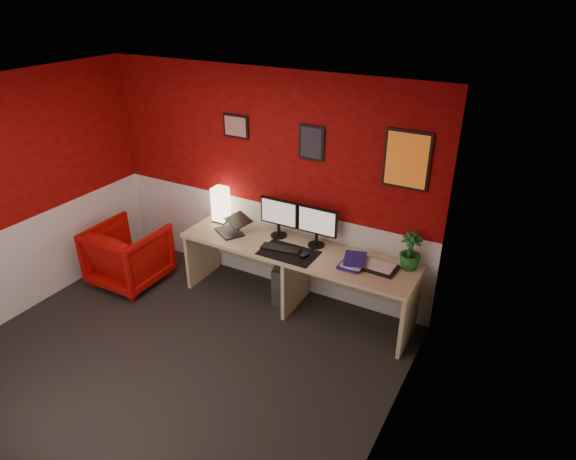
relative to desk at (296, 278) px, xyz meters
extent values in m
cube|color=black|center=(-0.58, -1.41, -0.36)|extent=(4.00, 3.50, 0.01)
cube|color=white|center=(-0.58, -1.41, 2.13)|extent=(4.00, 3.50, 0.01)
cube|color=maroon|center=(-0.58, 0.34, 0.89)|extent=(4.00, 0.01, 2.50)
cube|color=maroon|center=(-2.58, -1.41, 0.89)|extent=(0.01, 3.50, 2.50)
cube|color=maroon|center=(1.42, -1.41, 0.89)|extent=(0.01, 3.50, 2.50)
cube|color=silver|center=(-0.58, 0.34, 0.14)|extent=(4.00, 0.01, 1.00)
cube|color=silver|center=(-2.58, -1.41, 0.14)|extent=(0.01, 3.50, 1.00)
cube|color=silver|center=(1.41, -1.41, 0.14)|extent=(0.01, 3.50, 1.00)
cube|color=tan|center=(0.00, 0.00, 0.00)|extent=(2.60, 0.65, 0.73)
cube|color=#FFE5B2|center=(-1.09, 0.18, 0.56)|extent=(0.16, 0.16, 0.40)
cube|color=black|center=(-0.83, -0.02, 0.47)|extent=(0.40, 0.37, 0.22)
cube|color=black|center=(-0.31, 0.18, 0.66)|extent=(0.45, 0.06, 0.58)
cube|color=black|center=(0.15, 0.18, 0.66)|extent=(0.45, 0.06, 0.58)
cube|color=black|center=(-0.03, -0.11, 0.37)|extent=(0.60, 0.38, 0.01)
cube|color=black|center=(-0.13, -0.08, 0.38)|extent=(0.44, 0.21, 0.02)
cube|color=black|center=(0.15, -0.11, 0.39)|extent=(0.08, 0.11, 0.03)
imported|color=navy|center=(0.53, -0.02, 0.38)|extent=(0.23, 0.30, 0.03)
imported|color=silver|center=(0.57, 0.00, 0.40)|extent=(0.22, 0.29, 0.02)
imported|color=navy|center=(0.56, -0.03, 0.43)|extent=(0.29, 0.34, 0.03)
cube|color=black|center=(0.90, 0.04, 0.38)|extent=(0.36, 0.26, 0.03)
imported|color=#19591E|center=(1.15, 0.20, 0.56)|extent=(0.24, 0.24, 0.38)
cube|color=#99999E|center=(-0.19, 0.10, -0.14)|extent=(0.30, 0.48, 0.45)
imported|color=#B70A06|center=(-1.98, -0.49, 0.00)|extent=(0.78, 0.81, 0.73)
cube|color=red|center=(-0.92, 0.33, 1.49)|extent=(0.32, 0.02, 0.26)
cube|color=black|center=(0.00, 0.33, 1.44)|extent=(0.28, 0.02, 0.36)
cube|color=orange|center=(0.98, 0.33, 1.42)|extent=(0.44, 0.02, 0.56)
camera|label=1|loc=(2.12, -4.03, 2.91)|focal=30.81mm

